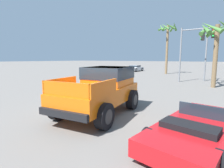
{
  "coord_description": "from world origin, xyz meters",
  "views": [
    {
      "loc": [
        4.81,
        -5.96,
        2.44
      ],
      "look_at": [
        -0.03,
        0.83,
        1.23
      ],
      "focal_mm": 28.0,
      "sensor_mm": 36.0,
      "label": 1
    }
  ],
  "objects": [
    {
      "name": "ground_plane",
      "position": [
        0.0,
        0.0,
        0.0
      ],
      "size": [
        320.0,
        320.0,
        0.0
      ],
      "primitive_type": "plane",
      "color": "slate"
    },
    {
      "name": "red_convertible_car",
      "position": [
        4.02,
        -0.53,
        0.39
      ],
      "size": [
        2.24,
        4.65,
        1.01
      ],
      "rotation": [
        0.0,
        0.0,
        -0.11
      ],
      "color": "#B21419",
      "rests_on": "ground_plane"
    },
    {
      "name": "traffic_light_crosswalk",
      "position": [
        1.97,
        14.19,
        3.7
      ],
      "size": [
        0.38,
        3.22,
        5.32
      ],
      "rotation": [
        0.0,
        0.0,
        4.71
      ],
      "color": "slate",
      "rests_on": "ground_plane"
    },
    {
      "name": "palm_tree_tall",
      "position": [
        3.21,
        11.02,
        4.25
      ],
      "size": [
        2.78,
        2.67,
        5.56
      ],
      "color": "brown",
      "rests_on": "ground_plane"
    },
    {
      "name": "orange_pickup_truck",
      "position": [
        -0.08,
        0.15,
        1.15
      ],
      "size": [
        2.99,
        5.0,
        2.05
      ],
      "rotation": [
        0.0,
        0.0,
        0.16
      ],
      "color": "orange",
      "rests_on": "ground_plane"
    },
    {
      "name": "traffic_light_main",
      "position": [
        1.17,
        13.2,
        3.86
      ],
      "size": [
        3.35,
        0.38,
        5.56
      ],
      "color": "slate",
      "rests_on": "ground_plane"
    },
    {
      "name": "parked_car_silver",
      "position": [
        -11.43,
        24.6,
        0.61
      ],
      "size": [
        2.02,
        4.32,
        1.18
      ],
      "rotation": [
        0.0,
        0.0,
        0.03
      ],
      "color": "#B7BABF",
      "rests_on": "ground_plane"
    },
    {
      "name": "palm_tree_short",
      "position": [
        -4.52,
        22.2,
        6.04
      ],
      "size": [
        2.94,
        3.09,
        8.01
      ],
      "color": "brown",
      "rests_on": "ground_plane"
    }
  ]
}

